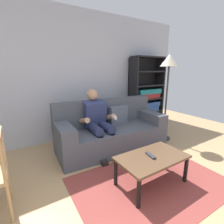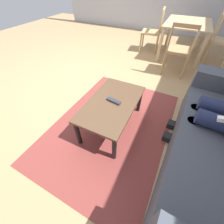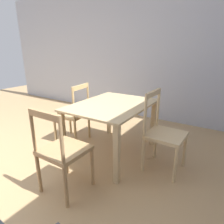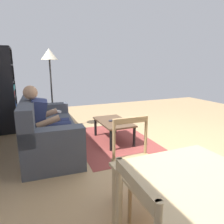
{
  "view_description": "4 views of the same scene",
  "coord_description": "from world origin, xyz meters",
  "px_view_note": "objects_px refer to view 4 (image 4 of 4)",
  "views": [
    {
      "loc": [
        -0.59,
        -0.55,
        1.48
      ],
      "look_at": [
        1.0,
        1.96,
        0.73
      ],
      "focal_mm": 26.85,
      "sensor_mm": 36.0,
      "label": 1
    },
    {
      "loc": [
        1.99,
        1.35,
        1.46
      ],
      "look_at": [
        0.89,
        0.82,
        0.24
      ],
      "focal_mm": 22.63,
      "sensor_mm": 36.0,
      "label": 2
    },
    {
      "loc": [
        0.29,
        2.61,
        1.4
      ],
      "look_at": [
        -1.78,
        1.31,
        0.6
      ],
      "focal_mm": 30.81,
      "sensor_mm": 36.0,
      "label": 3
    },
    {
      "loc": [
        -2.5,
        2.29,
        1.44
      ],
      "look_at": [
        -0.39,
        1.39,
        0.9
      ],
      "focal_mm": 32.52,
      "sensor_mm": 36.0,
      "label": 4
    }
  ],
  "objects_px": {
    "tv_remote": "(113,121)",
    "dining_chair_facing_couch": "(137,164)",
    "couch": "(47,130)",
    "person_lounging": "(47,120)",
    "bookshelf": "(6,98)",
    "floor_lamp": "(50,62)",
    "coffee_table": "(113,124)",
    "dining_table": "(214,208)"
  },
  "relations": [
    {
      "from": "tv_remote",
      "to": "dining_table",
      "type": "bearing_deg",
      "value": -0.81
    },
    {
      "from": "bookshelf",
      "to": "floor_lamp",
      "type": "bearing_deg",
      "value": -109.14
    },
    {
      "from": "person_lounging",
      "to": "dining_chair_facing_couch",
      "type": "distance_m",
      "value": 1.75
    },
    {
      "from": "coffee_table",
      "to": "floor_lamp",
      "type": "height_order",
      "value": "floor_lamp"
    },
    {
      "from": "bookshelf",
      "to": "dining_chair_facing_couch",
      "type": "height_order",
      "value": "bookshelf"
    },
    {
      "from": "person_lounging",
      "to": "bookshelf",
      "type": "distance_m",
      "value": 1.95
    },
    {
      "from": "dining_table",
      "to": "dining_chair_facing_couch",
      "type": "relative_size",
      "value": 1.3
    },
    {
      "from": "person_lounging",
      "to": "coffee_table",
      "type": "relative_size",
      "value": 1.25
    },
    {
      "from": "coffee_table",
      "to": "tv_remote",
      "type": "relative_size",
      "value": 5.33
    },
    {
      "from": "coffee_table",
      "to": "floor_lamp",
      "type": "xyz_separation_m",
      "value": [
        1.33,
        0.94,
        1.16
      ]
    },
    {
      "from": "coffee_table",
      "to": "floor_lamp",
      "type": "bearing_deg",
      "value": 35.39
    },
    {
      "from": "tv_remote",
      "to": "dining_chair_facing_couch",
      "type": "xyz_separation_m",
      "value": [
        -1.73,
        0.48,
        0.04
      ]
    },
    {
      "from": "dining_table",
      "to": "floor_lamp",
      "type": "height_order",
      "value": "floor_lamp"
    },
    {
      "from": "couch",
      "to": "coffee_table",
      "type": "xyz_separation_m",
      "value": [
        -0.12,
        -1.21,
        0.01
      ]
    },
    {
      "from": "dining_chair_facing_couch",
      "to": "tv_remote",
      "type": "bearing_deg",
      "value": -15.54
    },
    {
      "from": "coffee_table",
      "to": "dining_table",
      "type": "distance_m",
      "value": 2.72
    },
    {
      "from": "person_lounging",
      "to": "couch",
      "type": "bearing_deg",
      "value": 0.26
    },
    {
      "from": "couch",
      "to": "dining_table",
      "type": "height_order",
      "value": "couch"
    },
    {
      "from": "couch",
      "to": "bookshelf",
      "type": "bearing_deg",
      "value": 23.98
    },
    {
      "from": "couch",
      "to": "tv_remote",
      "type": "relative_size",
      "value": 12.21
    },
    {
      "from": "person_lounging",
      "to": "bookshelf",
      "type": "height_order",
      "value": "bookshelf"
    },
    {
      "from": "coffee_table",
      "to": "bookshelf",
      "type": "height_order",
      "value": "bookshelf"
    },
    {
      "from": "person_lounging",
      "to": "dining_chair_facing_couch",
      "type": "relative_size",
      "value": 1.26
    },
    {
      "from": "couch",
      "to": "person_lounging",
      "type": "bearing_deg",
      "value": -179.74
    },
    {
      "from": "dining_chair_facing_couch",
      "to": "floor_lamp",
      "type": "xyz_separation_m",
      "value": [
        3.08,
        0.45,
        1.05
      ]
    },
    {
      "from": "person_lounging",
      "to": "dining_table",
      "type": "distance_m",
      "value": 2.6
    },
    {
      "from": "person_lounging",
      "to": "coffee_table",
      "type": "xyz_separation_m",
      "value": [
        0.16,
        -1.21,
        -0.25
      ]
    },
    {
      "from": "couch",
      "to": "dining_chair_facing_couch",
      "type": "height_order",
      "value": "couch"
    },
    {
      "from": "couch",
      "to": "person_lounging",
      "type": "xyz_separation_m",
      "value": [
        -0.28,
        -0.0,
        0.25
      ]
    },
    {
      "from": "coffee_table",
      "to": "dining_chair_facing_couch",
      "type": "relative_size",
      "value": 1.0
    },
    {
      "from": "dining_table",
      "to": "floor_lamp",
      "type": "xyz_separation_m",
      "value": [
        4.0,
        0.45,
        0.9
      ]
    },
    {
      "from": "couch",
      "to": "tv_remote",
      "type": "bearing_deg",
      "value": -96.52
    },
    {
      "from": "dining_chair_facing_couch",
      "to": "person_lounging",
      "type": "bearing_deg",
      "value": 24.13
    },
    {
      "from": "person_lounging",
      "to": "bookshelf",
      "type": "relative_size",
      "value": 0.63
    },
    {
      "from": "tv_remote",
      "to": "dining_chair_facing_couch",
      "type": "distance_m",
      "value": 1.8
    },
    {
      "from": "couch",
      "to": "dining_chair_facing_couch",
      "type": "distance_m",
      "value": 2.0
    },
    {
      "from": "couch",
      "to": "dining_table",
      "type": "bearing_deg",
      "value": -165.64
    },
    {
      "from": "dining_table",
      "to": "floor_lamp",
      "type": "relative_size",
      "value": 0.66
    },
    {
      "from": "tv_remote",
      "to": "bookshelf",
      "type": "distance_m",
      "value": 2.54
    },
    {
      "from": "person_lounging",
      "to": "dining_table",
      "type": "bearing_deg",
      "value": -164.14
    },
    {
      "from": "couch",
      "to": "floor_lamp",
      "type": "xyz_separation_m",
      "value": [
        1.21,
        -0.26,
        1.17
      ]
    },
    {
      "from": "dining_table",
      "to": "tv_remote",
      "type": "bearing_deg",
      "value": -10.33
    }
  ]
}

